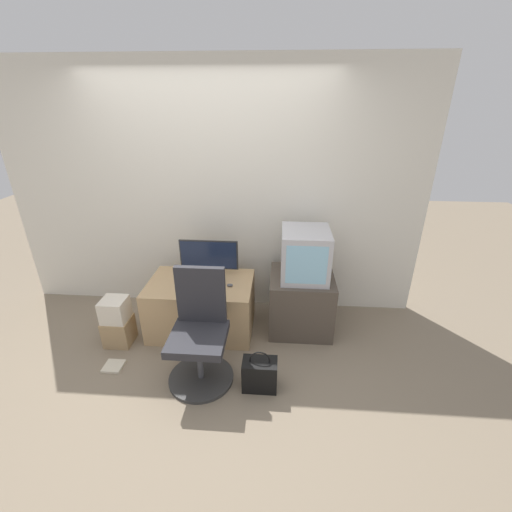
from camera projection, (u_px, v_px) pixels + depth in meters
ground_plane at (192, 382)px, 2.94m from camera, size 12.00×12.00×0.00m
wall_back at (213, 194)px, 3.59m from camera, size 4.40×0.05×2.60m
desk at (202, 306)px, 3.52m from camera, size 1.04×0.67×0.55m
side_stand at (301, 302)px, 3.55m from camera, size 0.64×0.61×0.60m
main_monitor at (209, 258)px, 3.45m from camera, size 0.59×0.20×0.39m
keyboard at (208, 285)px, 3.34m from camera, size 0.30×0.11×0.01m
mouse at (230, 285)px, 3.33m from camera, size 0.06×0.04×0.03m
crt_tv at (305, 254)px, 3.31m from camera, size 0.46×0.50×0.49m
office_chair at (200, 337)px, 2.86m from camera, size 0.56×0.56×0.99m
cardboard_box_lower at (119, 331)px, 3.37m from camera, size 0.25×0.25×0.27m
cardboard_box_upper at (115, 310)px, 3.27m from camera, size 0.23×0.23×0.22m
handbag at (260, 374)px, 2.84m from camera, size 0.29×0.18×0.37m
book at (114, 366)px, 3.10m from camera, size 0.17×0.16×0.02m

